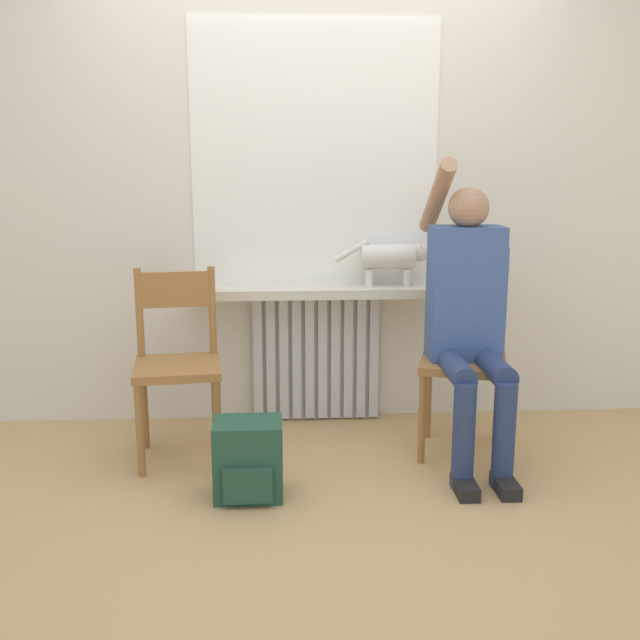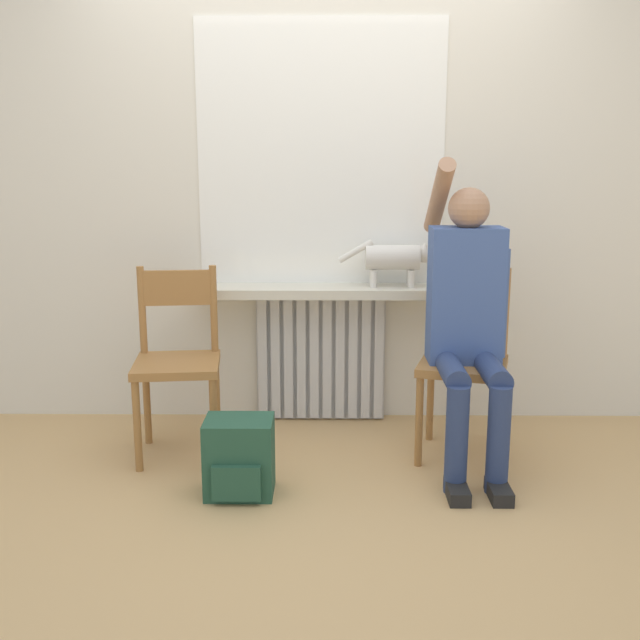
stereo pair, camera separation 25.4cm
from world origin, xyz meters
name	(u,v)px [view 2 (the right image)]	position (x,y,z in m)	size (l,w,h in m)	color
ground_plane	(318,513)	(0.00, 0.00, 0.00)	(12.00, 12.00, 0.00)	tan
wall_with_window	(321,174)	(0.00, 1.23, 1.35)	(7.00, 0.06, 2.70)	silver
radiator	(321,356)	(0.00, 1.15, 0.36)	(0.71, 0.08, 0.71)	silver
windowsill	(321,291)	(0.00, 1.07, 0.74)	(1.35, 0.26, 0.05)	beige
window_glass	(321,154)	(0.00, 1.20, 1.45)	(1.30, 0.01, 1.37)	white
chair_left	(178,358)	(-0.69, 0.65, 0.48)	(0.44, 0.44, 0.92)	#9E6B38
chair_right	(464,359)	(0.70, 0.65, 0.48)	(0.50, 0.50, 0.92)	#9E6B38
person	(468,314)	(0.69, 0.55, 0.73)	(0.36, 0.97, 1.44)	navy
cat	(396,258)	(0.40, 1.08, 0.92)	(0.51, 0.13, 0.25)	silver
backpack	(239,458)	(-0.34, 0.19, 0.17)	(0.29, 0.25, 0.34)	#234C38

